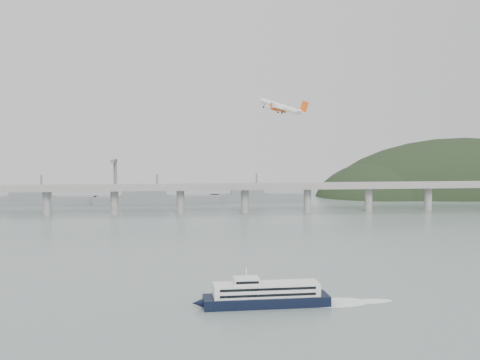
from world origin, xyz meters
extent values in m
plane|color=slate|center=(0.00, 0.00, 0.00)|extent=(900.00, 900.00, 0.00)
cube|color=gray|center=(0.00, 200.00, 20.00)|extent=(800.00, 22.00, 2.20)
cube|color=gray|center=(0.00, 189.50, 22.00)|extent=(800.00, 0.60, 1.80)
cube|color=gray|center=(0.00, 210.50, 22.00)|extent=(800.00, 0.60, 1.80)
cylinder|color=gray|center=(-130.00, 200.00, 9.50)|extent=(6.00, 6.00, 21.00)
cylinder|color=gray|center=(-80.00, 200.00, 9.50)|extent=(6.00, 6.00, 21.00)
cylinder|color=gray|center=(-30.00, 200.00, 9.50)|extent=(6.00, 6.00, 21.00)
cylinder|color=gray|center=(20.00, 200.00, 9.50)|extent=(6.00, 6.00, 21.00)
cylinder|color=gray|center=(70.00, 200.00, 9.50)|extent=(6.00, 6.00, 21.00)
cylinder|color=gray|center=(120.00, 200.00, 9.50)|extent=(6.00, 6.00, 21.00)
cylinder|color=gray|center=(170.00, 200.00, 9.50)|extent=(6.00, 6.00, 21.00)
ellipsoid|color=black|center=(270.00, 330.00, -18.00)|extent=(320.00, 150.00, 156.00)
ellipsoid|color=black|center=(175.00, 320.00, -12.00)|extent=(140.00, 110.00, 96.00)
cube|color=slate|center=(-150.00, 270.00, 4.00)|extent=(95.67, 20.15, 8.00)
cube|color=slate|center=(-159.50, 270.00, 12.00)|extent=(33.90, 15.02, 8.00)
cylinder|color=slate|center=(-150.00, 270.00, 20.00)|extent=(1.60, 1.60, 14.00)
cube|color=slate|center=(-50.00, 265.00, 4.00)|extent=(110.55, 21.43, 8.00)
cube|color=slate|center=(-61.00, 265.00, 12.00)|extent=(39.01, 16.73, 8.00)
cylinder|color=slate|center=(-50.00, 265.00, 20.00)|extent=(1.60, 1.60, 14.00)
cube|color=slate|center=(40.00, 275.00, 4.00)|extent=(85.00, 13.60, 8.00)
cube|color=slate|center=(31.50, 275.00, 12.00)|extent=(29.75, 11.90, 8.00)
cylinder|color=slate|center=(40.00, 275.00, 20.00)|extent=(1.60, 1.60, 14.00)
cube|color=slate|center=(-90.00, 300.00, 20.00)|extent=(3.00, 3.00, 40.00)
cube|color=slate|center=(-90.00, 290.00, 38.00)|extent=(3.00, 28.00, 3.00)
cube|color=black|center=(-2.43, -46.81, 1.72)|extent=(43.13, 11.17, 3.43)
cone|color=black|center=(-25.60, -47.28, 1.72)|extent=(4.36, 3.52, 3.43)
cube|color=silver|center=(-2.43, -46.81, 5.58)|extent=(36.23, 9.32, 4.29)
cube|color=black|center=(-2.34, -51.14, 6.70)|extent=(32.62, 0.80, 0.86)
cube|color=black|center=(-2.34, -51.14, 4.64)|extent=(32.62, 0.80, 0.86)
cube|color=black|center=(-2.52, -42.47, 6.70)|extent=(32.62, 0.80, 0.86)
cube|color=black|center=(-2.52, -42.47, 4.64)|extent=(32.62, 0.80, 0.86)
cube|color=silver|center=(-9.30, -46.95, 8.84)|extent=(8.71, 6.18, 2.23)
cube|color=black|center=(-9.23, -50.00, 8.84)|extent=(7.73, 0.26, 0.86)
cylinder|color=silver|center=(-9.30, -46.95, 11.59)|extent=(0.44, 0.44, 3.43)
ellipsoid|color=white|center=(21.60, -46.32, 0.04)|extent=(24.97, 12.86, 0.17)
ellipsoid|color=white|center=(33.62, -46.07, 0.04)|extent=(18.67, 6.56, 0.17)
cylinder|color=white|center=(27.50, 89.73, 76.25)|extent=(20.40, 19.46, 10.71)
cone|color=white|center=(17.03, 98.58, 80.59)|extent=(5.45, 5.35, 4.22)
cone|color=white|center=(38.41, 80.54, 72.21)|extent=(6.13, 5.78, 4.49)
cube|color=white|center=(27.91, 89.32, 75.13)|extent=(22.68, 26.43, 3.18)
cube|color=white|center=(37.92, 80.99, 73.08)|extent=(8.97, 10.14, 1.62)
cube|color=#F65410|center=(39.36, 79.98, 75.63)|extent=(4.68, 3.63, 6.80)
cylinder|color=#F65410|center=(29.73, 94.16, 74.09)|extent=(4.50, 4.38, 3.14)
cylinder|color=black|center=(28.35, 95.32, 74.66)|extent=(2.04, 2.06, 2.07)
cube|color=white|center=(29.96, 94.02, 74.94)|extent=(2.06, 1.72, 1.72)
cylinder|color=#F65410|center=(23.47, 86.52, 74.58)|extent=(4.50, 4.38, 3.14)
cylinder|color=black|center=(22.10, 87.68, 75.15)|extent=(2.04, 2.06, 2.07)
cube|color=white|center=(23.71, 86.38, 75.44)|extent=(2.06, 1.72, 1.72)
cylinder|color=black|center=(28.96, 91.37, 73.47)|extent=(1.01, 0.78, 2.17)
cylinder|color=black|center=(28.70, 91.53, 72.53)|extent=(1.21, 1.04, 1.26)
cylinder|color=black|center=(26.01, 87.76, 73.70)|extent=(1.01, 0.78, 2.17)
cylinder|color=black|center=(25.75, 87.91, 72.76)|extent=(1.21, 1.04, 1.26)
cylinder|color=black|center=(18.98, 96.76, 77.11)|extent=(1.01, 0.78, 2.17)
cylinder|color=black|center=(18.72, 96.91, 76.17)|extent=(1.21, 1.04, 1.26)
cube|color=#F65410|center=(39.17, 99.85, 74.85)|extent=(1.73, 1.36, 2.50)
cube|color=#F65410|center=(19.84, 76.24, 76.37)|extent=(1.73, 1.36, 2.50)
camera|label=1|loc=(-32.27, -232.79, 55.90)|focal=42.00mm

